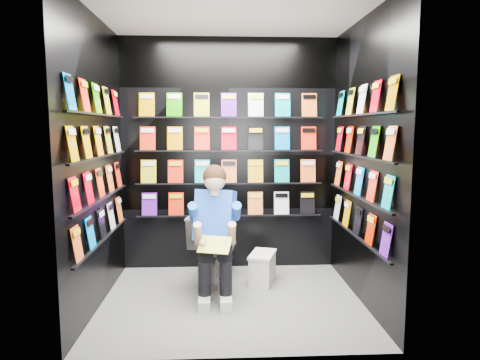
{
  "coord_description": "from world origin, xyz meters",
  "views": [
    {
      "loc": [
        -0.11,
        -3.82,
        1.6
      ],
      "look_at": [
        0.08,
        0.15,
        1.12
      ],
      "focal_mm": 32.0,
      "sensor_mm": 36.0,
      "label": 1
    }
  ],
  "objects": [
    {
      "name": "wall_right",
      "position": [
        1.2,
        0.0,
        1.3
      ],
      "size": [
        0.04,
        2.0,
        2.6
      ],
      "primitive_type": "cube",
      "color": "black",
      "rests_on": "floor"
    },
    {
      "name": "reader",
      "position": [
        -0.15,
        0.2,
        0.76
      ],
      "size": [
        0.68,
        0.84,
        1.35
      ],
      "primitive_type": null,
      "rotation": [
        0.0,
        0.0,
        -0.28
      ],
      "color": "blue",
      "rests_on": "toilet"
    },
    {
      "name": "wall_back",
      "position": [
        0.0,
        1.0,
        1.3
      ],
      "size": [
        2.4,
        0.04,
        2.6
      ],
      "primitive_type": "cube",
      "color": "black",
      "rests_on": "floor"
    },
    {
      "name": "longbox_lid",
      "position": [
        0.33,
        0.46,
        0.3
      ],
      "size": [
        0.34,
        0.45,
        0.03
      ],
      "primitive_type": "cube",
      "rotation": [
        0.0,
        0.0,
        -0.31
      ],
      "color": "silver",
      "rests_on": "longbox"
    },
    {
      "name": "floor",
      "position": [
        0.0,
        0.0,
        0.0
      ],
      "size": [
        2.4,
        2.4,
        0.0
      ],
      "primitive_type": "plane",
      "color": "slate",
      "rests_on": "ground"
    },
    {
      "name": "wall_front",
      "position": [
        0.0,
        -1.0,
        1.3
      ],
      "size": [
        2.4,
        0.04,
        2.6
      ],
      "primitive_type": "cube",
      "color": "black",
      "rests_on": "floor"
    },
    {
      "name": "comics_left",
      "position": [
        -1.17,
        0.0,
        1.31
      ],
      "size": [
        0.06,
        1.7,
        1.37
      ],
      "primitive_type": null,
      "color": "red",
      "rests_on": "wall_left"
    },
    {
      "name": "comics_back",
      "position": [
        0.0,
        0.97,
        1.31
      ],
      "size": [
        2.1,
        0.06,
        1.37
      ],
      "primitive_type": null,
      "color": "red",
      "rests_on": "wall_back"
    },
    {
      "name": "toilet",
      "position": [
        -0.15,
        0.58,
        0.37
      ],
      "size": [
        0.61,
        0.84,
        0.73
      ],
      "primitive_type": "imported",
      "rotation": [
        0.0,
        0.0,
        2.86
      ],
      "color": "white",
      "rests_on": "floor"
    },
    {
      "name": "wall_left",
      "position": [
        -1.2,
        0.0,
        1.3
      ],
      "size": [
        0.04,
        2.0,
        2.6
      ],
      "primitive_type": "cube",
      "color": "black",
      "rests_on": "floor"
    },
    {
      "name": "held_comic",
      "position": [
        -0.15,
        -0.15,
        0.58
      ],
      "size": [
        0.32,
        0.24,
        0.12
      ],
      "primitive_type": "cube",
      "rotation": [
        -0.96,
        0.0,
        -0.28
      ],
      "color": "green",
      "rests_on": "reader"
    },
    {
      "name": "longbox",
      "position": [
        0.33,
        0.46,
        0.14
      ],
      "size": [
        0.32,
        0.43,
        0.29
      ],
      "primitive_type": "cube",
      "rotation": [
        0.0,
        0.0,
        -0.31
      ],
      "color": "silver",
      "rests_on": "floor"
    },
    {
      "name": "ceiling",
      "position": [
        0.0,
        0.0,
        2.6
      ],
      "size": [
        2.4,
        2.4,
        0.0
      ],
      "primitive_type": "plane",
      "color": "white",
      "rests_on": "floor"
    },
    {
      "name": "comics_right",
      "position": [
        1.17,
        0.0,
        1.31
      ],
      "size": [
        0.06,
        1.7,
        1.37
      ],
      "primitive_type": null,
      "color": "red",
      "rests_on": "wall_right"
    }
  ]
}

